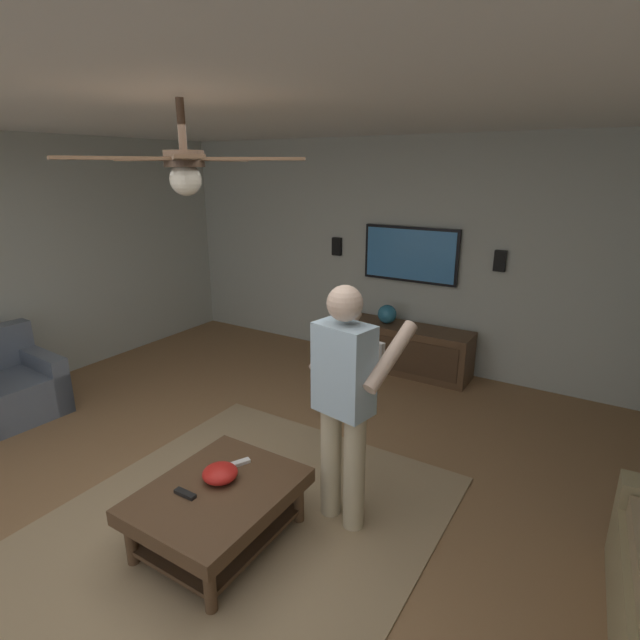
{
  "coord_description": "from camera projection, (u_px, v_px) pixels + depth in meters",
  "views": [
    {
      "loc": [
        -1.86,
        -2.06,
        2.3
      ],
      "look_at": [
        1.2,
        -0.16,
        1.19
      ],
      "focal_mm": 27.77,
      "sensor_mm": 36.0,
      "label": 1
    }
  ],
  "objects": [
    {
      "name": "ground_plane",
      "position": [
        203.0,
        535.0,
        3.23
      ],
      "size": [
        8.48,
        8.48,
        0.0
      ],
      "primitive_type": "plane",
      "color": "olive"
    },
    {
      "name": "wall_back_tv",
      "position": [
        417.0,
        255.0,
        5.74
      ],
      "size": [
        0.1,
        6.75,
        2.64
      ],
      "primitive_type": "cube",
      "color": "#B2B7AD",
      "rests_on": "ground"
    },
    {
      "name": "ceiling_slab",
      "position": [
        164.0,
        84.0,
        2.43
      ],
      "size": [
        7.27,
        6.75,
        0.1
      ],
      "primitive_type": "cube",
      "color": "white"
    },
    {
      "name": "area_rug",
      "position": [
        242.0,
        522.0,
        3.34
      ],
      "size": [
        2.63,
        2.38,
        0.01
      ],
      "primitive_type": "cube",
      "color": "#9E8460",
      "rests_on": "ground"
    },
    {
      "name": "armchair",
      "position": [
        7.0,
        388.0,
        4.72
      ],
      "size": [
        0.85,
        0.86,
        0.82
      ],
      "rotation": [
        0.0,
        0.0,
        -1.63
      ],
      "color": "slate",
      "rests_on": "ground"
    },
    {
      "name": "coffee_table",
      "position": [
        218.0,
        502.0,
        3.09
      ],
      "size": [
        1.0,
        0.8,
        0.4
      ],
      "color": "#513823",
      "rests_on": "ground"
    },
    {
      "name": "media_console",
      "position": [
        398.0,
        347.0,
        5.81
      ],
      "size": [
        0.45,
        1.7,
        0.55
      ],
      "rotation": [
        0.0,
        0.0,
        3.14
      ],
      "color": "#513823",
      "rests_on": "ground"
    },
    {
      "name": "tv",
      "position": [
        410.0,
        254.0,
        5.69
      ],
      "size": [
        0.05,
        1.13,
        0.64
      ],
      "rotation": [
        0.0,
        0.0,
        3.14
      ],
      "color": "black"
    },
    {
      "name": "person_standing",
      "position": [
        345.0,
        394.0,
        3.12
      ],
      "size": [
        0.6,
        0.61,
        1.64
      ],
      "rotation": [
        0.0,
        0.0,
        -0.18
      ],
      "color": "#C6B793",
      "rests_on": "ground"
    },
    {
      "name": "bowl",
      "position": [
        220.0,
        473.0,
        3.12
      ],
      "size": [
        0.22,
        0.22,
        0.1
      ],
      "primitive_type": "ellipsoid",
      "color": "red",
      "rests_on": "coffee_table"
    },
    {
      "name": "remote_white",
      "position": [
        239.0,
        463.0,
        3.3
      ],
      "size": [
        0.15,
        0.11,
        0.02
      ],
      "primitive_type": "cube",
      "rotation": [
        0.0,
        0.0,
        5.81
      ],
      "color": "white",
      "rests_on": "coffee_table"
    },
    {
      "name": "remote_black",
      "position": [
        185.0,
        494.0,
        2.99
      ],
      "size": [
        0.05,
        0.15,
        0.02
      ],
      "primitive_type": "cube",
      "rotation": [
        0.0,
        0.0,
        4.72
      ],
      "color": "black",
      "rests_on": "coffee_table"
    },
    {
      "name": "vase_round",
      "position": [
        387.0,
        314.0,
        5.77
      ],
      "size": [
        0.22,
        0.22,
        0.22
      ],
      "primitive_type": "sphere",
      "color": "teal",
      "rests_on": "media_console"
    },
    {
      "name": "wall_speaker_left",
      "position": [
        500.0,
        261.0,
        5.19
      ],
      "size": [
        0.06,
        0.12,
        0.22
      ],
      "primitive_type": "cube",
      "color": "black"
    },
    {
      "name": "wall_speaker_right",
      "position": [
        337.0,
        246.0,
        6.19
      ],
      "size": [
        0.06,
        0.12,
        0.22
      ],
      "primitive_type": "cube",
      "color": "black"
    },
    {
      "name": "ceiling_fan",
      "position": [
        185.0,
        164.0,
        2.47
      ],
      "size": [
        1.16,
        1.11,
        0.46
      ],
      "color": "#4C3828"
    }
  ]
}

